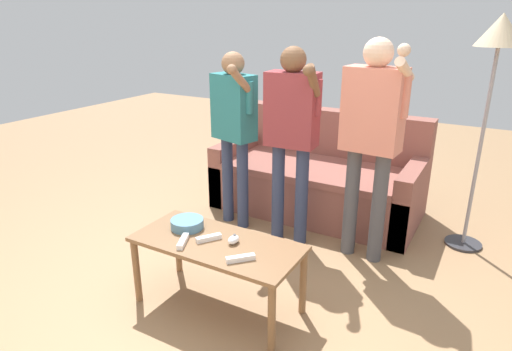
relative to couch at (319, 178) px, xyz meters
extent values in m
plane|color=#93704C|center=(0.00, -1.62, -0.30)|extent=(12.00, 12.00, 0.00)
cube|color=brown|center=(0.00, -0.05, -0.10)|extent=(1.83, 0.89, 0.40)
cube|color=#94584D|center=(0.00, -0.12, 0.13)|extent=(1.55, 0.77, 0.06)
cube|color=brown|center=(0.00, 0.30, 0.35)|extent=(1.83, 0.18, 0.49)
cube|color=brown|center=(-0.85, -0.05, -0.01)|extent=(0.14, 0.89, 0.59)
cube|color=brown|center=(0.85, -0.05, -0.01)|extent=(0.14, 0.89, 0.59)
cube|color=brown|center=(0.04, -1.73, 0.14)|extent=(1.03, 0.47, 0.03)
cylinder|color=brown|center=(-0.45, -1.93, -0.08)|extent=(0.04, 0.04, 0.43)
cylinder|color=brown|center=(0.52, -1.93, -0.08)|extent=(0.04, 0.04, 0.43)
cylinder|color=brown|center=(-0.45, -1.52, -0.08)|extent=(0.04, 0.04, 0.43)
cylinder|color=brown|center=(0.52, -1.52, -0.08)|extent=(0.04, 0.04, 0.43)
cylinder|color=teal|center=(-0.23, -1.67, 0.19)|extent=(0.21, 0.21, 0.06)
ellipsoid|color=white|center=(0.13, -1.69, 0.18)|extent=(0.06, 0.09, 0.05)
cylinder|color=#4C4C51|center=(0.13, -1.68, 0.21)|extent=(0.02, 0.02, 0.01)
cylinder|color=#2D2D33|center=(1.29, -0.09, -0.29)|extent=(0.28, 0.28, 0.02)
cylinder|color=gray|center=(1.29, -0.09, 0.48)|extent=(0.03, 0.03, 1.51)
cone|color=#C1AD89|center=(1.29, -0.09, 1.34)|extent=(0.33, 0.33, 0.22)
cylinder|color=#2D3856|center=(-0.60, -0.64, 0.08)|extent=(0.10, 0.10, 0.77)
cylinder|color=#2D3856|center=(-0.42, -0.69, 0.08)|extent=(0.10, 0.10, 0.77)
cube|color=#28757A|center=(-0.51, -0.66, 0.73)|extent=(0.40, 0.28, 0.53)
sphere|color=#936B4C|center=(-0.51, -0.66, 1.08)|extent=(0.18, 0.18, 0.18)
cylinder|color=#936B4C|center=(-0.69, -0.61, 0.71)|extent=(0.07, 0.07, 0.50)
cylinder|color=#28757A|center=(-0.33, -0.71, 0.84)|extent=(0.07, 0.07, 0.25)
cylinder|color=#936B4C|center=(-0.36, -0.80, 0.97)|extent=(0.12, 0.23, 0.22)
sphere|color=#936B4C|center=(-0.38, -0.88, 1.06)|extent=(0.07, 0.07, 0.07)
cylinder|color=#2D3856|center=(-0.07, -0.72, 0.10)|extent=(0.10, 0.10, 0.80)
cylinder|color=#2D3856|center=(0.13, -0.70, 0.10)|extent=(0.10, 0.10, 0.80)
cube|color=brown|center=(0.03, -0.71, 0.78)|extent=(0.39, 0.22, 0.55)
sphere|color=brown|center=(0.03, -0.71, 1.14)|extent=(0.19, 0.19, 0.19)
cylinder|color=brown|center=(-0.16, -0.72, 0.75)|extent=(0.07, 0.07, 0.52)
cylinder|color=brown|center=(0.22, -0.70, 0.88)|extent=(0.07, 0.07, 0.26)
cylinder|color=brown|center=(0.23, -0.80, 1.01)|extent=(0.08, 0.21, 0.25)
sphere|color=brown|center=(0.23, -0.91, 1.09)|extent=(0.08, 0.08, 0.08)
cylinder|color=#47474C|center=(0.52, -0.66, 0.12)|extent=(0.10, 0.10, 0.84)
cylinder|color=#47474C|center=(0.73, -0.68, 0.12)|extent=(0.10, 0.10, 0.84)
cube|color=#DB7F6B|center=(0.62, -0.67, 0.83)|extent=(0.41, 0.24, 0.58)
sphere|color=beige|center=(0.62, -0.67, 1.21)|extent=(0.20, 0.20, 0.20)
cylinder|color=beige|center=(0.42, -0.65, 0.80)|extent=(0.07, 0.07, 0.55)
cylinder|color=#DB7F6B|center=(0.82, -0.68, 0.94)|extent=(0.07, 0.07, 0.27)
cylinder|color=beige|center=(0.82, -0.74, 1.11)|extent=(0.09, 0.28, 0.18)
sphere|color=beige|center=(0.81, -0.80, 1.24)|extent=(0.08, 0.08, 0.08)
cube|color=white|center=(-0.12, -1.85, 0.17)|extent=(0.10, 0.17, 0.03)
cylinder|color=silver|center=(-0.14, -1.82, 0.19)|extent=(0.01, 0.01, 0.00)
cube|color=silver|center=(-0.10, -1.89, 0.19)|extent=(0.02, 0.02, 0.00)
cube|color=white|center=(-0.02, -1.74, 0.17)|extent=(0.12, 0.15, 0.03)
cylinder|color=silver|center=(0.00, -1.71, 0.19)|extent=(0.01, 0.01, 0.00)
cube|color=silver|center=(-0.04, -1.78, 0.19)|extent=(0.02, 0.02, 0.00)
cube|color=white|center=(0.28, -1.84, 0.17)|extent=(0.14, 0.14, 0.03)
cylinder|color=silver|center=(0.30, -1.82, 0.19)|extent=(0.01, 0.01, 0.00)
cube|color=silver|center=(0.24, -1.88, 0.19)|extent=(0.02, 0.02, 0.00)
camera|label=1|loc=(1.41, -3.65, 1.43)|focal=30.97mm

